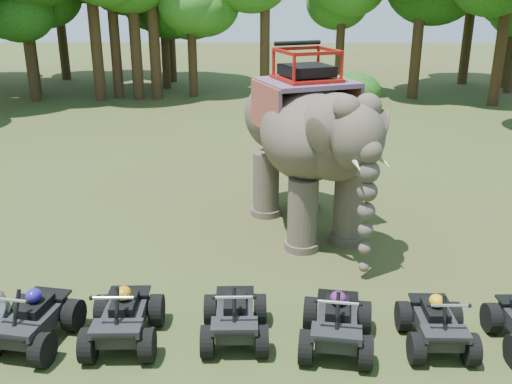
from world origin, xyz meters
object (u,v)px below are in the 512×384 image
Objects in this scene: elephant at (306,141)px; atv_0 at (31,313)px; atv_3 at (337,316)px; atv_1 at (123,311)px; atv_4 at (437,317)px; atv_2 at (235,309)px.

atv_0 is at bearing -155.87° from elephant.
atv_3 is at bearing 9.57° from atv_0.
elephant is 3.30× the size of atv_1.
atv_0 is 7.16m from atv_4.
atv_2 is (3.59, 0.24, -0.03)m from atv_0.
atv_1 reaches higher than atv_0.
atv_1 is at bearing -173.23° from atv_3.
elephant is at bearing 70.67° from atv_2.
atv_4 is at bearing -4.85° from atv_2.
atv_2 is at bearing 2.04° from atv_1.
atv_2 is 0.95× the size of atv_3.
elephant reaches higher than atv_2.
atv_2 is at bearing -128.83° from elephant.
atv_0 is 1.00× the size of atv_3.
elephant is 3.61× the size of atv_4.
atv_2 is 1.03× the size of atv_4.
elephant is at bearing 100.48° from atv_3.
atv_3 is 1.76m from atv_4.
atv_1 is 1.99m from atv_2.
atv_0 is at bearing -172.10° from atv_3.
elephant reaches higher than atv_0.
atv_0 is 5.40m from atv_3.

